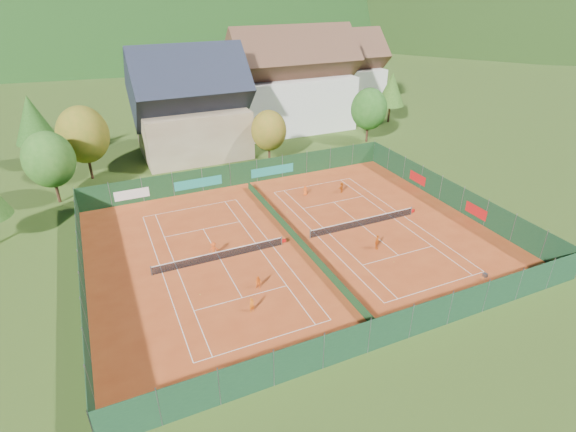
{
  "coord_description": "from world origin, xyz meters",
  "views": [
    {
      "loc": [
        -16.81,
        -35.44,
        23.8
      ],
      "look_at": [
        0.0,
        2.0,
        2.0
      ],
      "focal_mm": 28.0,
      "sensor_mm": 36.0,
      "label": 1
    }
  ],
  "objects_px": {
    "player_left_near": "(252,305)",
    "player_left_mid": "(258,283)",
    "player_right_near": "(377,242)",
    "player_right_far_b": "(342,187)",
    "chalet": "(191,110)",
    "player_right_far_a": "(305,191)",
    "player_left_far": "(214,249)",
    "ball_hopper": "(485,275)",
    "hotel_block_a": "(292,86)",
    "hotel_block_b": "(339,76)"
  },
  "relations": [
    {
      "from": "ball_hopper",
      "to": "player_right_far_b",
      "type": "bearing_deg",
      "value": 95.98
    },
    {
      "from": "ball_hopper",
      "to": "player_right_near",
      "type": "bearing_deg",
      "value": 124.74
    },
    {
      "from": "chalet",
      "to": "hotel_block_a",
      "type": "height_order",
      "value": "hotel_block_a"
    },
    {
      "from": "player_right_far_a",
      "to": "player_right_far_b",
      "type": "height_order",
      "value": "player_right_far_b"
    },
    {
      "from": "chalet",
      "to": "hotel_block_a",
      "type": "distance_m",
      "value": 19.94
    },
    {
      "from": "player_left_far",
      "to": "hotel_block_a",
      "type": "bearing_deg",
      "value": -118.24
    },
    {
      "from": "player_left_mid",
      "to": "player_right_near",
      "type": "bearing_deg",
      "value": 43.3
    },
    {
      "from": "hotel_block_b",
      "to": "player_left_far",
      "type": "distance_m",
      "value": 57.95
    },
    {
      "from": "hotel_block_b",
      "to": "ball_hopper",
      "type": "height_order",
      "value": "hotel_block_b"
    },
    {
      "from": "chalet",
      "to": "ball_hopper",
      "type": "distance_m",
      "value": 45.96
    },
    {
      "from": "hotel_block_a",
      "to": "player_right_far_b",
      "type": "distance_m",
      "value": 28.88
    },
    {
      "from": "player_left_near",
      "to": "player_right_far_a",
      "type": "relative_size",
      "value": 1.09
    },
    {
      "from": "chalet",
      "to": "player_right_near",
      "type": "distance_m",
      "value": 36.31
    },
    {
      "from": "player_left_far",
      "to": "player_right_far_a",
      "type": "relative_size",
      "value": 1.2
    },
    {
      "from": "player_left_mid",
      "to": "player_right_near",
      "type": "relative_size",
      "value": 0.81
    },
    {
      "from": "player_right_far_a",
      "to": "chalet",
      "type": "bearing_deg",
      "value": -58.23
    },
    {
      "from": "chalet",
      "to": "player_left_far",
      "type": "xyz_separation_m",
      "value": [
        -5.34,
        -29.06,
        -5.9
      ]
    },
    {
      "from": "hotel_block_b",
      "to": "player_left_near",
      "type": "xyz_separation_m",
      "value": [
        -37.83,
        -52.39,
        -5.96
      ]
    },
    {
      "from": "ball_hopper",
      "to": "player_left_mid",
      "type": "bearing_deg",
      "value": 159.4
    },
    {
      "from": "player_right_near",
      "to": "chalet",
      "type": "bearing_deg",
      "value": 61.56
    },
    {
      "from": "hotel_block_a",
      "to": "player_left_far",
      "type": "height_order",
      "value": "hotel_block_a"
    },
    {
      "from": "hotel_block_b",
      "to": "hotel_block_a",
      "type": "bearing_deg",
      "value": -150.26
    },
    {
      "from": "hotel_block_a",
      "to": "player_right_far_a",
      "type": "xyz_separation_m",
      "value": [
        -10.25,
        -26.38,
        -6.78
      ]
    },
    {
      "from": "hotel_block_b",
      "to": "player_right_near",
      "type": "distance_m",
      "value": 54.12
    },
    {
      "from": "player_left_near",
      "to": "player_left_mid",
      "type": "relative_size",
      "value": 1.04
    },
    {
      "from": "chalet",
      "to": "player_right_near",
      "type": "height_order",
      "value": "chalet"
    },
    {
      "from": "chalet",
      "to": "player_right_far_a",
      "type": "relative_size",
      "value": 13.36
    },
    {
      "from": "chalet",
      "to": "player_left_mid",
      "type": "relative_size",
      "value": 12.8
    },
    {
      "from": "player_right_near",
      "to": "hotel_block_a",
      "type": "bearing_deg",
      "value": 32.92
    },
    {
      "from": "player_right_far_b",
      "to": "player_right_far_a",
      "type": "bearing_deg",
      "value": -52.09
    },
    {
      "from": "player_right_near",
      "to": "player_right_far_b",
      "type": "xyz_separation_m",
      "value": [
        3.56,
        13.0,
        -0.1
      ]
    },
    {
      "from": "hotel_block_a",
      "to": "ball_hopper",
      "type": "bearing_deg",
      "value": -94.1
    },
    {
      "from": "player_right_far_b",
      "to": "player_left_near",
      "type": "bearing_deg",
      "value": 4.88
    },
    {
      "from": "player_left_far",
      "to": "player_right_near",
      "type": "height_order",
      "value": "player_right_near"
    },
    {
      "from": "player_left_mid",
      "to": "player_right_far_b",
      "type": "xyz_separation_m",
      "value": [
        16.55,
        14.29,
        0.05
      ]
    },
    {
      "from": "chalet",
      "to": "player_right_far_a",
      "type": "bearing_deg",
      "value": -66.77
    },
    {
      "from": "chalet",
      "to": "hotel_block_a",
      "type": "relative_size",
      "value": 0.75
    },
    {
      "from": "hotel_block_a",
      "to": "player_left_far",
      "type": "distance_m",
      "value": 43.19
    },
    {
      "from": "player_left_mid",
      "to": "player_left_far",
      "type": "relative_size",
      "value": 0.87
    },
    {
      "from": "player_left_near",
      "to": "player_right_near",
      "type": "bearing_deg",
      "value": 3.74
    },
    {
      "from": "chalet",
      "to": "player_left_mid",
      "type": "xyz_separation_m",
      "value": [
        -3.29,
        -35.78,
        -5.99
      ]
    },
    {
      "from": "ball_hopper",
      "to": "player_left_mid",
      "type": "distance_m",
      "value": 20.07
    },
    {
      "from": "player_left_near",
      "to": "player_left_mid",
      "type": "height_order",
      "value": "player_left_near"
    },
    {
      "from": "ball_hopper",
      "to": "player_left_near",
      "type": "xyz_separation_m",
      "value": [
        -20.32,
        4.46,
        0.1
      ]
    },
    {
      "from": "chalet",
      "to": "player_left_near",
      "type": "xyz_separation_m",
      "value": [
        -4.83,
        -38.39,
        -5.96
      ]
    },
    {
      "from": "player_left_mid",
      "to": "player_right_near",
      "type": "distance_m",
      "value": 13.06
    },
    {
      "from": "hotel_block_a",
      "to": "player_right_near",
      "type": "distance_m",
      "value": 42.07
    },
    {
      "from": "hotel_block_a",
      "to": "player_left_mid",
      "type": "height_order",
      "value": "hotel_block_a"
    },
    {
      "from": "player_right_near",
      "to": "player_right_far_b",
      "type": "height_order",
      "value": "player_right_near"
    },
    {
      "from": "player_right_near",
      "to": "player_right_far_b",
      "type": "relative_size",
      "value": 1.15
    }
  ]
}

